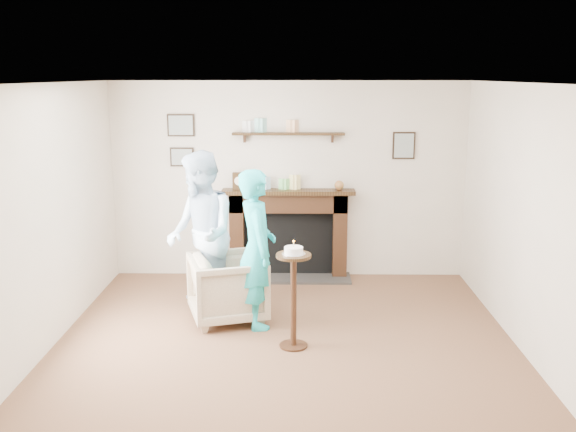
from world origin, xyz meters
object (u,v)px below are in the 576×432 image
object	(u,v)px
armchair	(229,319)
pedestal_table	(294,282)
woman	(258,324)
man	(203,313)

from	to	relation	value
armchair	pedestal_table	bearing A→B (deg)	-151.87
armchair	pedestal_table	distance (m)	1.18
woman	pedestal_table	distance (m)	0.94
woman	pedestal_table	xyz separation A→B (m)	(0.38, -0.56, 0.65)
man	woman	size ratio (longest dim) A/B	1.09
man	woman	world-z (taller)	man
armchair	pedestal_table	world-z (taller)	pedestal_table
man	pedestal_table	bearing A→B (deg)	26.55
armchair	man	distance (m)	0.35
pedestal_table	armchair	bearing A→B (deg)	135.15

